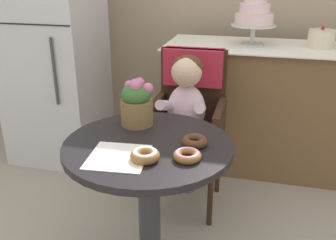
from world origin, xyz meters
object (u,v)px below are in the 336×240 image
Objects in this scene: donut_side at (187,155)px; refrigerator at (53,48)px; donut_mid at (145,155)px; cafe_table at (149,186)px; seated_child at (185,106)px; tiered_cake_stand at (254,15)px; flower_vase at (137,102)px; donut_front at (195,141)px; round_layer_cake at (321,39)px; wicker_chair at (190,104)px.

refrigerator is at bearing 135.88° from donut_side.
donut_mid is at bearing -163.63° from donut_side.
cafe_table is 0.61m from seated_child.
tiered_cake_stand reaches higher than cafe_table.
seated_child is 0.45m from flower_vase.
round_layer_cake reaches higher than donut_front.
donut_front is (0.15, -0.71, 0.10)m from wicker_chair.
flower_vase is at bearing 120.33° from cafe_table.
donut_mid is 1.66m from refrigerator.
cafe_table is at bearing 151.79° from donut_side.
refrigerator is (-1.41, -0.20, -0.25)m from tiered_cake_stand.
donut_side is 0.06× the size of refrigerator.
flower_vase is (-0.30, 0.28, 0.09)m from donut_side.
round_layer_cake is (0.80, 1.32, 0.45)m from cafe_table.
donut_mid is 1.04× the size of donut_side.
flower_vase is at bearing -111.19° from wicker_chair.
donut_front is (0.15, -0.55, 0.06)m from seated_child.
donut_mid is at bearing -102.68° from tiered_cake_stand.
flower_vase is at bearing 113.04° from donut_mid.
donut_front is at bearing -40.75° from refrigerator.
tiered_cake_stand reaches higher than seated_child.
cafe_table is 0.99× the size of seated_child.
cafe_table is 0.31m from donut_side.
tiered_cake_stand is (0.47, 1.12, 0.27)m from flower_vase.
refrigerator reaches higher than flower_vase.
seated_child is 1.10m from round_layer_cake.
flower_vase is 0.69× the size of tiered_cake_stand.
flower_vase is 1.32m from refrigerator.
donut_side is (0.15, -0.68, 0.06)m from seated_child.
donut_front is at bearing -27.26° from flower_vase.
wicker_chair is 0.60m from flower_vase.
donut_side is at bearing -86.25° from wicker_chair.
tiered_cake_stand is (0.36, 1.30, 0.59)m from cafe_table.
refrigerator is at bearing 139.25° from donut_front.
wicker_chair is at bearing 90.00° from seated_child.
donut_side is at bearing -28.21° from cafe_table.
donut_front is 1.33m from tiered_cake_stand.
cafe_table is 6.62× the size of donut_front.
donut_front is at bearing 87.76° from donut_side.
donut_side reaches higher than cafe_table.
tiered_cake_stand is (0.16, 1.27, 0.36)m from donut_front.
donut_front is (0.19, 0.03, 0.23)m from cafe_table.
donut_front reaches higher than donut_side.
tiered_cake_stand is at bearing 8.08° from refrigerator.
donut_side is 1.46m from tiered_cake_stand.
round_layer_cake is at bearing 64.65° from donut_front.
flower_vase is (-0.14, 0.33, 0.09)m from donut_mid.
refrigerator is at bearing 130.98° from donut_mid.
wicker_chair is at bearing 89.51° from donut_mid.
seated_child is 4.17× the size of round_layer_cake.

